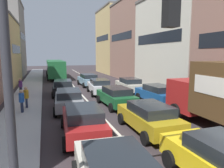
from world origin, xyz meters
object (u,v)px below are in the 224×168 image
Objects in this scene: traffic_light_pole at (80,63)px; wagon_left_lane_second at (83,121)px; sedan_centre_lane_second at (149,117)px; coupe_centre_lane_fourth at (99,86)px; wagon_right_lane_far at (130,85)px; pedestrian_near_kerb at (21,86)px; pedestrian_mid_sidewalk at (22,100)px; sedan_left_lane_third at (69,99)px; sedan_left_lane_fourth at (63,87)px; pedestrian_far_sidewalk at (26,96)px; sedan_right_lane_behind_truck at (157,93)px; hatchback_centre_lane_third at (116,96)px; sedan_centre_lane_fifth at (88,80)px; bus_mid_queue_primary at (55,68)px.

wagon_left_lane_second is (1.02, 5.76, -3.02)m from traffic_light_pole.
sedan_centre_lane_second is at bearing -93.28° from wagon_left_lane_second.
wagon_right_lane_far is (3.23, -0.07, 0.00)m from coupe_centre_lane_fourth.
pedestrian_near_kerb is 6.95m from pedestrian_mid_sidewalk.
pedestrian_mid_sidewalk is (-3.05, -0.01, 0.15)m from sedan_left_lane_third.
pedestrian_mid_sidewalk reaches higher than sedan_left_lane_fourth.
traffic_light_pole reaches higher than pedestrian_far_sidewalk.
pedestrian_mid_sidewalk reaches higher than sedan_right_lane_behind_truck.
wagon_right_lane_far is (6.85, 5.25, 0.00)m from sedan_left_lane_third.
sedan_left_lane_third is at bearing 149.39° from coupe_centre_lane_fourth.
sedan_left_lane_third is 1.00× the size of sedan_right_lane_behind_truck.
sedan_centre_lane_second is 9.19m from pedestrian_far_sidewalk.
sedan_centre_lane_second and wagon_right_lane_far have the same top height.
sedan_left_lane_fourth and wagon_right_lane_far have the same top height.
wagon_left_lane_second is 5.07m from sedan_left_lane_third.
hatchback_centre_lane_third is (0.13, 5.49, 0.00)m from sedan_centre_lane_second.
sedan_left_lane_third is 5.79m from sedan_left_lane_fourth.
pedestrian_far_sidewalk is at bearing -115.48° from pedestrian_near_kerb.
sedan_left_lane_fourth is 4.03m from pedestrian_near_kerb.
sedan_left_lane_fourth is at bearing 63.05° from pedestrian_mid_sidewalk.
traffic_light_pole is 1.27× the size of sedan_centre_lane_second.
sedan_centre_lane_fifth and wagon_right_lane_far have the same top height.
sedan_centre_lane_second is 0.98× the size of coupe_centre_lane_fourth.
pedestrian_mid_sidewalk is at bearing 76.70° from pedestrian_far_sidewalk.
sedan_centre_lane_fifth is 2.65× the size of pedestrian_far_sidewalk.
sedan_right_lane_behind_truck is at bearing 168.60° from pedestrian_far_sidewalk.
traffic_light_pole is 1.25× the size of wagon_left_lane_second.
bus_mid_queue_primary is 19.63m from pedestrian_far_sidewalk.
sedan_left_lane_fourth is (-0.02, 10.86, 0.00)m from wagon_left_lane_second.
traffic_light_pole is 1.25× the size of sedan_left_lane_third.
bus_mid_queue_primary is at bearing 25.69° from wagon_right_lane_far.
bus_mid_queue_primary is (-6.66, 15.36, 0.96)m from wagon_right_lane_far.
traffic_light_pole reaches higher than pedestrian_mid_sidewalk.
sedan_centre_lane_fifth is (3.53, 5.09, 0.00)m from sedan_left_lane_fourth.
sedan_right_lane_behind_truck is 2.65× the size of pedestrian_far_sidewalk.
coupe_centre_lane_fourth is 0.42× the size of bus_mid_queue_primary.
sedan_left_lane_third is 3.12m from pedestrian_far_sidewalk.
sedan_centre_lane_fifth is 10.37m from bus_mid_queue_primary.
traffic_light_pole is 11.28m from sedan_left_lane_third.
coupe_centre_lane_fourth is 2.65× the size of pedestrian_mid_sidewalk.
hatchback_centre_lane_third is at bearing -85.42° from sedan_left_lane_third.
bus_mid_queue_primary is at bearing 15.28° from sedan_right_lane_behind_truck.
wagon_left_lane_second is 5.97m from pedestrian_mid_sidewalk.
sedan_right_lane_behind_truck is at bearing -34.43° from sedan_centre_lane_second.
sedan_centre_lane_fifth is 1.01× the size of wagon_right_lane_far.
bus_mid_queue_primary reaches higher than wagon_right_lane_far.
wagon_left_lane_second is at bearing 165.02° from coupe_centre_lane_fourth.
pedestrian_near_kerb reaches higher than wagon_right_lane_far.
pedestrian_near_kerb is at bearing -85.40° from pedestrian_far_sidewalk.
wagon_left_lane_second is at bearing 79.93° from traffic_light_pole.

